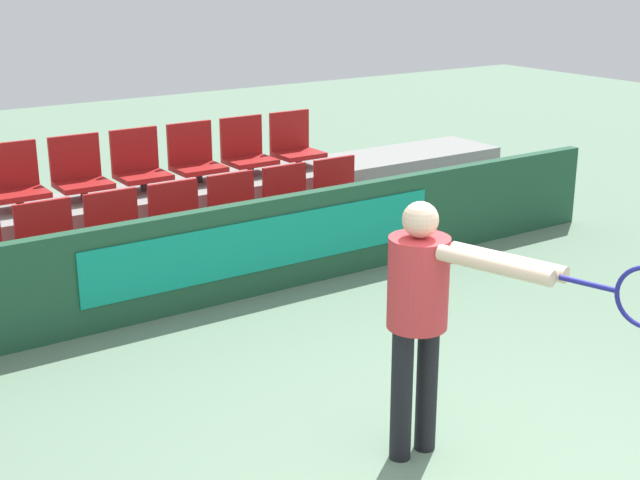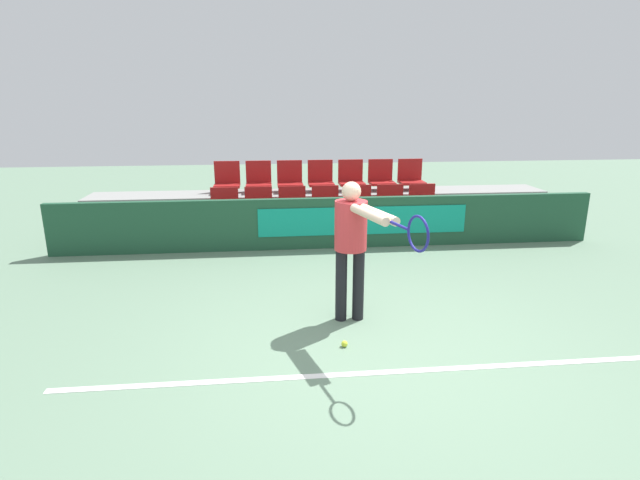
{
  "view_description": "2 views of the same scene",
  "coord_description": "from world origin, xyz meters",
  "px_view_note": "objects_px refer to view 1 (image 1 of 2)",
  "views": [
    {
      "loc": [
        -3.28,
        -2.91,
        2.9
      ],
      "look_at": [
        0.14,
        2.16,
        0.94
      ],
      "focal_mm": 50.0,
      "sensor_mm": 36.0,
      "label": 1
    },
    {
      "loc": [
        -1.01,
        -4.46,
        2.44
      ],
      "look_at": [
        -0.34,
        2.02,
        0.59
      ],
      "focal_mm": 28.0,
      "sensor_mm": 36.0,
      "label": 2
    }
  ],
  "objects_px": {
    "stadium_chair_10": "(139,165)",
    "stadium_chair_3": "(179,221)",
    "stadium_chair_1": "(49,243)",
    "stadium_chair_8": "(15,182)",
    "stadium_chair_13": "(295,144)",
    "tennis_player": "(429,303)",
    "stadium_chair_2": "(117,232)",
    "stadium_chair_9": "(80,173)",
    "stadium_chair_4": "(237,211)",
    "stadium_chair_6": "(340,193)",
    "stadium_chair_11": "(195,157)",
    "stadium_chair_5": "(290,201)",
    "stadium_chair_12": "(246,151)"
  },
  "relations": [
    {
      "from": "stadium_chair_10",
      "to": "stadium_chair_3",
      "type": "bearing_deg",
      "value": -90.0
    },
    {
      "from": "stadium_chair_12",
      "to": "tennis_player",
      "type": "distance_m",
      "value": 4.61
    },
    {
      "from": "stadium_chair_10",
      "to": "stadium_chair_6",
      "type": "bearing_deg",
      "value": -25.45
    },
    {
      "from": "stadium_chair_1",
      "to": "stadium_chair_12",
      "type": "distance_m",
      "value": 2.56
    },
    {
      "from": "stadium_chair_6",
      "to": "tennis_player",
      "type": "height_order",
      "value": "tennis_player"
    },
    {
      "from": "stadium_chair_9",
      "to": "stadium_chair_12",
      "type": "bearing_deg",
      "value": 0.0
    },
    {
      "from": "stadium_chair_13",
      "to": "tennis_player",
      "type": "bearing_deg",
      "value": -113.27
    },
    {
      "from": "stadium_chair_6",
      "to": "stadium_chair_10",
      "type": "relative_size",
      "value": 1.0
    },
    {
      "from": "stadium_chair_3",
      "to": "stadium_chair_9",
      "type": "distance_m",
      "value": 1.1
    },
    {
      "from": "stadium_chair_10",
      "to": "stadium_chair_12",
      "type": "distance_m",
      "value": 1.19
    },
    {
      "from": "stadium_chair_2",
      "to": "stadium_chair_8",
      "type": "height_order",
      "value": "stadium_chair_8"
    },
    {
      "from": "tennis_player",
      "to": "stadium_chair_4",
      "type": "bearing_deg",
      "value": 62.44
    },
    {
      "from": "stadium_chair_3",
      "to": "stadium_chair_11",
      "type": "xyz_separation_m",
      "value": [
        0.6,
        0.85,
        0.36
      ]
    },
    {
      "from": "stadium_chair_3",
      "to": "stadium_chair_13",
      "type": "relative_size",
      "value": 1.0
    },
    {
      "from": "stadium_chair_11",
      "to": "stadium_chair_13",
      "type": "xyz_separation_m",
      "value": [
        1.19,
        0.0,
        0.0
      ]
    },
    {
      "from": "stadium_chair_9",
      "to": "tennis_player",
      "type": "relative_size",
      "value": 0.37
    },
    {
      "from": "stadium_chair_6",
      "to": "tennis_player",
      "type": "distance_m",
      "value": 4.06
    },
    {
      "from": "stadium_chair_8",
      "to": "stadium_chair_4",
      "type": "bearing_deg",
      "value": -25.45
    },
    {
      "from": "stadium_chair_10",
      "to": "tennis_player",
      "type": "distance_m",
      "value": 4.42
    },
    {
      "from": "stadium_chair_8",
      "to": "stadium_chair_9",
      "type": "bearing_deg",
      "value": 0.0
    },
    {
      "from": "stadium_chair_11",
      "to": "stadium_chair_10",
      "type": "bearing_deg",
      "value": 180.0
    },
    {
      "from": "stadium_chair_5",
      "to": "tennis_player",
      "type": "height_order",
      "value": "tennis_player"
    },
    {
      "from": "stadium_chair_11",
      "to": "tennis_player",
      "type": "xyz_separation_m",
      "value": [
        -0.71,
        -4.42,
        0.05
      ]
    },
    {
      "from": "stadium_chair_5",
      "to": "stadium_chair_8",
      "type": "xyz_separation_m",
      "value": [
        -2.39,
        0.85,
        0.36
      ]
    },
    {
      "from": "stadium_chair_3",
      "to": "stadium_chair_10",
      "type": "bearing_deg",
      "value": 90.0
    },
    {
      "from": "stadium_chair_1",
      "to": "tennis_player",
      "type": "xyz_separation_m",
      "value": [
        1.08,
        -3.57,
        0.4
      ]
    },
    {
      "from": "stadium_chair_2",
      "to": "stadium_chair_13",
      "type": "distance_m",
      "value": 2.56
    },
    {
      "from": "stadium_chair_2",
      "to": "stadium_chair_12",
      "type": "distance_m",
      "value": 2.01
    },
    {
      "from": "stadium_chair_2",
      "to": "stadium_chair_8",
      "type": "relative_size",
      "value": 1.0
    },
    {
      "from": "stadium_chair_1",
      "to": "stadium_chair_2",
      "type": "relative_size",
      "value": 1.0
    },
    {
      "from": "stadium_chair_2",
      "to": "stadium_chair_9",
      "type": "bearing_deg",
      "value": 90.0
    },
    {
      "from": "stadium_chair_1",
      "to": "stadium_chair_13",
      "type": "xyz_separation_m",
      "value": [
        2.98,
        0.85,
        0.36
      ]
    },
    {
      "from": "stadium_chair_4",
      "to": "stadium_chair_6",
      "type": "bearing_deg",
      "value": 0.0
    },
    {
      "from": "stadium_chair_2",
      "to": "stadium_chair_3",
      "type": "relative_size",
      "value": 1.0
    },
    {
      "from": "stadium_chair_9",
      "to": "stadium_chair_13",
      "type": "distance_m",
      "value": 2.39
    },
    {
      "from": "stadium_chair_13",
      "to": "stadium_chair_5",
      "type": "bearing_deg",
      "value": -125.0
    },
    {
      "from": "stadium_chair_4",
      "to": "stadium_chair_5",
      "type": "distance_m",
      "value": 0.6
    },
    {
      "from": "stadium_chair_11",
      "to": "stadium_chair_12",
      "type": "relative_size",
      "value": 1.0
    },
    {
      "from": "stadium_chair_4",
      "to": "stadium_chair_11",
      "type": "xyz_separation_m",
      "value": [
        0.0,
        0.85,
        0.36
      ]
    },
    {
      "from": "stadium_chair_9",
      "to": "stadium_chair_11",
      "type": "relative_size",
      "value": 1.0
    },
    {
      "from": "stadium_chair_2",
      "to": "stadium_chair_12",
      "type": "relative_size",
      "value": 1.0
    },
    {
      "from": "stadium_chair_1",
      "to": "stadium_chair_8",
      "type": "relative_size",
      "value": 1.0
    },
    {
      "from": "stadium_chair_5",
      "to": "stadium_chair_3",
      "type": "bearing_deg",
      "value": 180.0
    },
    {
      "from": "stadium_chair_12",
      "to": "stadium_chair_5",
      "type": "bearing_deg",
      "value": -90.0
    },
    {
      "from": "stadium_chair_4",
      "to": "tennis_player",
      "type": "distance_m",
      "value": 3.66
    },
    {
      "from": "stadium_chair_11",
      "to": "stadium_chair_12",
      "type": "distance_m",
      "value": 0.6
    },
    {
      "from": "stadium_chair_1",
      "to": "stadium_chair_10",
      "type": "bearing_deg",
      "value": 35.53
    },
    {
      "from": "stadium_chair_13",
      "to": "stadium_chair_11",
      "type": "bearing_deg",
      "value": 180.0
    },
    {
      "from": "stadium_chair_9",
      "to": "stadium_chair_13",
      "type": "height_order",
      "value": "same"
    },
    {
      "from": "stadium_chair_9",
      "to": "stadium_chair_13",
      "type": "xyz_separation_m",
      "value": [
        2.39,
        0.0,
        0.0
      ]
    }
  ]
}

